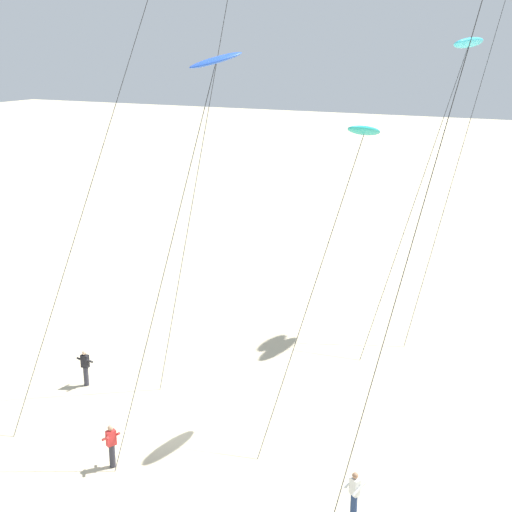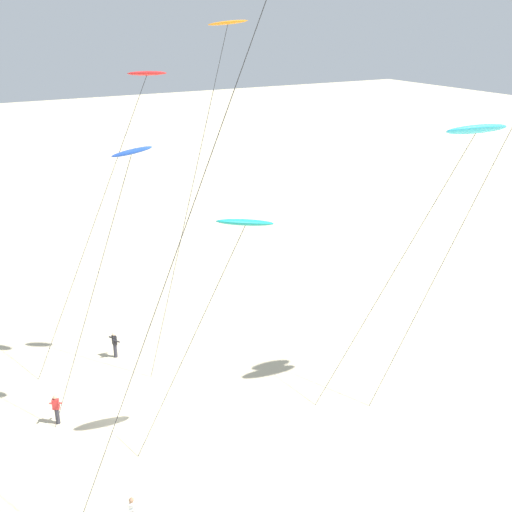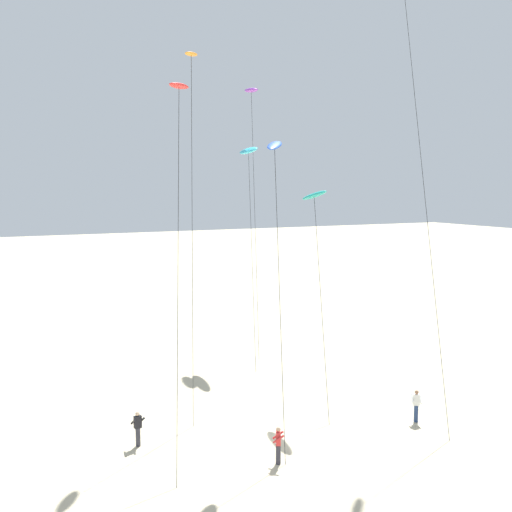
# 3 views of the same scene
# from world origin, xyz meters

# --- Properties ---
(ground_plane) EXTENTS (260.00, 260.00, 0.00)m
(ground_plane) POSITION_xyz_m (0.00, 0.00, 0.00)
(ground_plane) COLOR beige
(kite_teal) EXTENTS (2.47, 6.19, 11.96)m
(kite_teal) POSITION_xyz_m (6.16, 4.48, 11.44)
(kite_teal) COLOR teal
(kite_teal) RESTS_ON ground
(kite_orange) EXTENTS (2.58, 5.41, 19.41)m
(kite_orange) POSITION_xyz_m (-0.27, 6.91, 18.61)
(kite_orange) COLOR orange
(kite_orange) RESTS_ON ground
(kite_red) EXTENTS (3.66, 7.70, 17.07)m
(kite_red) POSITION_xyz_m (-2.24, 3.44, 16.57)
(kite_red) COLOR red
(kite_red) RESTS_ON ground
(kite_cyan) EXTENTS (3.45, 8.34, 15.00)m
(kite_cyan) POSITION_xyz_m (7.56, 15.94, 14.56)
(kite_cyan) COLOR #33BFE0
(kite_cyan) RESTS_ON ground
(kite_blue) EXTENTS (2.71, 5.47, 14.39)m
(kite_blue) POSITION_xyz_m (1.81, 1.16, 13.78)
(kite_blue) COLOR blue
(kite_blue) RESTS_ON ground
(kite_flyer_middle) EXTENTS (0.68, 0.69, 1.67)m
(kite_flyer_middle) POSITION_xyz_m (-0.23, -3.06, 0.89)
(kite_flyer_middle) COLOR #33333D
(kite_flyer_middle) RESTS_ON ground
(kite_flyer_furthest) EXTENTS (0.58, 0.55, 1.67)m
(kite_flyer_furthest) POSITION_xyz_m (-5.18, 1.50, 0.89)
(kite_flyer_furthest) COLOR #33333D
(kite_flyer_furthest) RESTS_ON ground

